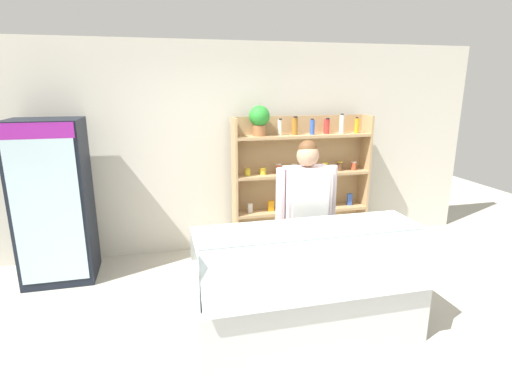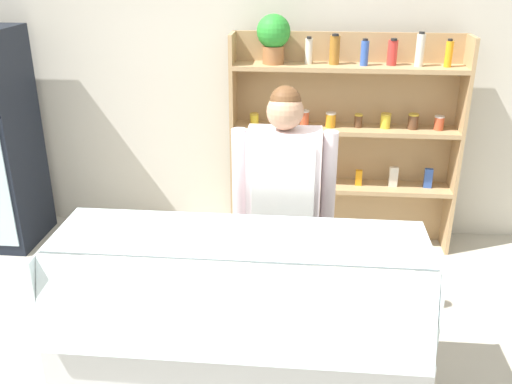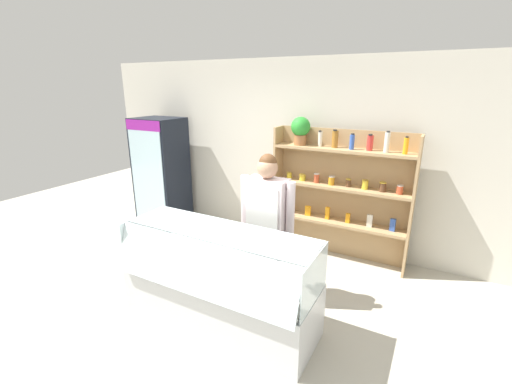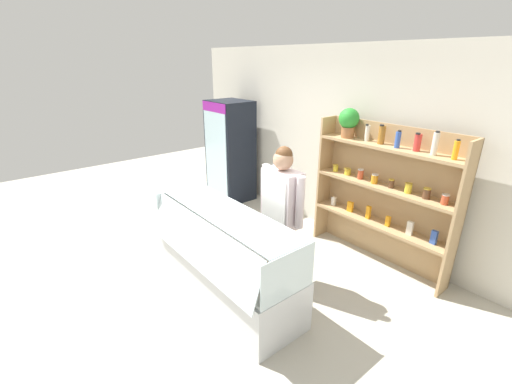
% 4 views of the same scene
% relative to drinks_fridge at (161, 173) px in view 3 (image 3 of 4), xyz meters
% --- Properties ---
extents(ground_plane, '(12.00, 12.00, 0.00)m').
position_rel_drinks_fridge_xyz_m(ground_plane, '(2.17, -1.71, -0.91)').
color(ground_plane, '#B7B2A3').
extents(back_wall, '(6.80, 0.10, 2.70)m').
position_rel_drinks_fridge_xyz_m(back_wall, '(2.17, 0.52, 0.44)').
color(back_wall, beige).
rests_on(back_wall, ground).
extents(drinks_fridge, '(0.75, 0.64, 1.82)m').
position_rel_drinks_fridge_xyz_m(drinks_fridge, '(0.00, 0.00, 0.00)').
color(drinks_fridge, black).
rests_on(drinks_fridge, ground).
extents(shelving_unit, '(1.84, 0.29, 1.92)m').
position_rel_drinks_fridge_xyz_m(shelving_unit, '(2.92, 0.24, 0.15)').
color(shelving_unit, tan).
rests_on(shelving_unit, ground).
extents(deli_display_case, '(1.96, 0.73, 1.01)m').
position_rel_drinks_fridge_xyz_m(deli_display_case, '(2.35, -1.74, -0.60)').
color(deli_display_case, silver).
rests_on(deli_display_case, ground).
extents(shop_clerk, '(0.63, 0.25, 1.66)m').
position_rel_drinks_fridge_xyz_m(shop_clerk, '(2.55, -1.10, 0.07)').
color(shop_clerk, '#2D2D38').
rests_on(shop_clerk, ground).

